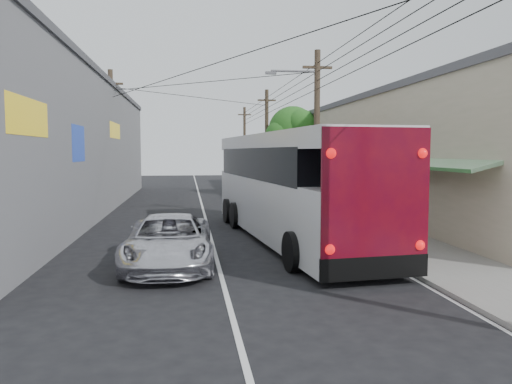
{
  "coord_description": "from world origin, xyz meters",
  "views": [
    {
      "loc": [
        -0.85,
        -10.0,
        3.28
      ],
      "look_at": [
        1.67,
        8.37,
        1.78
      ],
      "focal_mm": 35.0,
      "sensor_mm": 36.0,
      "label": 1
    }
  ],
  "objects_px": {
    "pedestrian_near": "(344,210)",
    "pedestrian_far": "(314,198)",
    "parked_car_mid": "(272,192)",
    "parked_suv": "(290,196)",
    "parked_car_far": "(248,185)",
    "coach_bus": "(289,186)",
    "jeepney": "(169,241)"
  },
  "relations": [
    {
      "from": "pedestrian_near",
      "to": "pedestrian_far",
      "type": "bearing_deg",
      "value": -93.13
    },
    {
      "from": "parked_car_mid",
      "to": "pedestrian_far",
      "type": "bearing_deg",
      "value": -86.41
    },
    {
      "from": "parked_suv",
      "to": "parked_car_far",
      "type": "height_order",
      "value": "parked_suv"
    },
    {
      "from": "coach_bus",
      "to": "parked_car_mid",
      "type": "height_order",
      "value": "coach_bus"
    },
    {
      "from": "parked_suv",
      "to": "parked_car_far",
      "type": "xyz_separation_m",
      "value": [
        -0.8,
        12.4,
        -0.2
      ]
    },
    {
      "from": "parked_car_far",
      "to": "coach_bus",
      "type": "bearing_deg",
      "value": -93.44
    },
    {
      "from": "coach_bus",
      "to": "parked_car_far",
      "type": "xyz_separation_m",
      "value": [
        0.92,
        20.64,
        -1.36
      ]
    },
    {
      "from": "jeepney",
      "to": "parked_car_mid",
      "type": "height_order",
      "value": "jeepney"
    },
    {
      "from": "jeepney",
      "to": "pedestrian_far",
      "type": "distance_m",
      "value": 12.03
    },
    {
      "from": "parked_car_far",
      "to": "pedestrian_near",
      "type": "height_order",
      "value": "pedestrian_near"
    },
    {
      "from": "jeepney",
      "to": "parked_car_far",
      "type": "bearing_deg",
      "value": 78.91
    },
    {
      "from": "coach_bus",
      "to": "parked_suv",
      "type": "relative_size",
      "value": 2.3
    },
    {
      "from": "jeepney",
      "to": "parked_car_far",
      "type": "xyz_separation_m",
      "value": [
        5.2,
        24.49,
        -0.07
      ]
    },
    {
      "from": "jeepney",
      "to": "pedestrian_near",
      "type": "distance_m",
      "value": 8.5
    },
    {
      "from": "pedestrian_near",
      "to": "parked_car_far",
      "type": "bearing_deg",
      "value": -88.41
    },
    {
      "from": "coach_bus",
      "to": "parked_suv",
      "type": "xyz_separation_m",
      "value": [
        1.72,
        8.24,
        -1.16
      ]
    },
    {
      "from": "parked_suv",
      "to": "parked_car_far",
      "type": "relative_size",
      "value": 1.48
    },
    {
      "from": "jeepney",
      "to": "parked_car_far",
      "type": "distance_m",
      "value": 25.03
    },
    {
      "from": "jeepney",
      "to": "parked_suv",
      "type": "bearing_deg",
      "value": 64.48
    },
    {
      "from": "jeepney",
      "to": "pedestrian_near",
      "type": "bearing_deg",
      "value": 37.74
    },
    {
      "from": "pedestrian_near",
      "to": "coach_bus",
      "type": "bearing_deg",
      "value": 23.32
    },
    {
      "from": "parked_suv",
      "to": "pedestrian_far",
      "type": "xyz_separation_m",
      "value": [
        0.8,
        -2.16,
        0.1
      ]
    },
    {
      "from": "coach_bus",
      "to": "parked_car_far",
      "type": "distance_m",
      "value": 20.71
    },
    {
      "from": "parked_suv",
      "to": "parked_car_mid",
      "type": "height_order",
      "value": "parked_suv"
    },
    {
      "from": "parked_car_mid",
      "to": "jeepney",
      "type": "bearing_deg",
      "value": -111.15
    },
    {
      "from": "coach_bus",
      "to": "pedestrian_near",
      "type": "distance_m",
      "value": 3.01
    },
    {
      "from": "parked_car_far",
      "to": "pedestrian_far",
      "type": "distance_m",
      "value": 14.66
    },
    {
      "from": "pedestrian_near",
      "to": "parked_car_mid",
      "type": "bearing_deg",
      "value": -89.47
    },
    {
      "from": "jeepney",
      "to": "pedestrian_far",
      "type": "height_order",
      "value": "pedestrian_far"
    },
    {
      "from": "parked_car_far",
      "to": "pedestrian_far",
      "type": "xyz_separation_m",
      "value": [
        1.6,
        -14.57,
        0.31
      ]
    },
    {
      "from": "parked_car_far",
      "to": "pedestrian_near",
      "type": "bearing_deg",
      "value": -86.17
    },
    {
      "from": "coach_bus",
      "to": "pedestrian_far",
      "type": "xyz_separation_m",
      "value": [
        2.52,
        6.08,
        -1.05
      ]
    }
  ]
}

